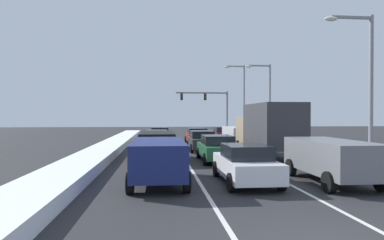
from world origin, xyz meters
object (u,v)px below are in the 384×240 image
at_px(suv_black_left_lane_second, 157,143).
at_px(traffic_light_gantry, 211,103).
at_px(sedan_green_center_lane_second, 217,148).
at_px(sedan_charcoal_center_lane_third, 202,141).
at_px(sedan_white_center_lane_nearest, 245,164).
at_px(suv_silver_right_lane_third, 239,135).
at_px(sedan_tan_left_lane_fourth, 160,135).
at_px(sedan_red_center_lane_fourth, 197,136).
at_px(street_lamp_right_far, 241,95).
at_px(sedan_maroon_right_lane_fourth, 223,134).
at_px(sedan_gray_left_lane_third, 157,139).
at_px(suv_navy_left_lane_nearest, 159,158).
at_px(street_lamp_right_mid, 266,95).
at_px(street_lamp_right_near, 364,75).
at_px(suv_gray_right_lane_nearest, 331,157).
at_px(box_truck_right_lane_second, 268,128).

height_order(suv_black_left_lane_second, traffic_light_gantry, traffic_light_gantry).
relative_size(sedan_green_center_lane_second, traffic_light_gantry, 0.60).
bearing_deg(sedan_charcoal_center_lane_third, sedan_white_center_lane_nearest, -89.33).
xyz_separation_m(suv_silver_right_lane_third, sedan_tan_left_lane_fourth, (-6.69, 5.48, -0.25)).
height_order(sedan_red_center_lane_fourth, street_lamp_right_far, street_lamp_right_far).
distance_m(sedan_maroon_right_lane_fourth, sedan_gray_left_lane_third, 10.05).
bearing_deg(traffic_light_gantry, suv_navy_left_lane_nearest, -102.03).
distance_m(sedan_charcoal_center_lane_third, street_lamp_right_mid, 11.98).
relative_size(suv_navy_left_lane_nearest, suv_black_left_lane_second, 1.00).
distance_m(sedan_charcoal_center_lane_third, street_lamp_right_near, 12.16).
distance_m(suv_gray_right_lane_nearest, sedan_white_center_lane_nearest, 3.38).
distance_m(sedan_white_center_lane_nearest, street_lamp_right_near, 9.13).
relative_size(suv_navy_left_lane_nearest, street_lamp_right_far, 0.54).
bearing_deg(suv_navy_left_lane_nearest, sedan_charcoal_center_lane_third, 75.27).
bearing_deg(sedan_tan_left_lane_fourth, suv_navy_left_lane_nearest, -90.39).
xyz_separation_m(box_truck_right_lane_second, traffic_light_gantry, (0.81, 28.22, 2.60)).
distance_m(sedan_red_center_lane_fourth, sedan_gray_left_lane_third, 5.56).
height_order(box_truck_right_lane_second, street_lamp_right_near, street_lamp_right_near).
bearing_deg(suv_navy_left_lane_nearest, sedan_red_center_lane_fourth, 78.95).
bearing_deg(suv_silver_right_lane_third, box_truck_right_lane_second, -90.48).
bearing_deg(street_lamp_right_mid, suv_gray_right_lane_nearest, -101.19).
xyz_separation_m(suv_black_left_lane_second, sedan_tan_left_lane_fourth, (0.22, 13.91, -0.25)).
height_order(box_truck_right_lane_second, sedan_maroon_right_lane_fourth, box_truck_right_lane_second).
bearing_deg(suv_gray_right_lane_nearest, sedan_red_center_lane_fourth, 99.70).
height_order(sedan_white_center_lane_nearest, street_lamp_right_near, street_lamp_right_near).
bearing_deg(sedan_charcoal_center_lane_third, sedan_maroon_right_lane_fourth, 69.94).
bearing_deg(sedan_tan_left_lane_fourth, suv_gray_right_lane_nearest, -72.88).
height_order(suv_gray_right_lane_nearest, street_lamp_right_mid, street_lamp_right_mid).
distance_m(sedan_red_center_lane_fourth, street_lamp_right_near, 16.73).
height_order(suv_silver_right_lane_third, sedan_red_center_lane_fourth, suv_silver_right_lane_third).
height_order(sedan_tan_left_lane_fourth, traffic_light_gantry, traffic_light_gantry).
height_order(sedan_gray_left_lane_third, traffic_light_gantry, traffic_light_gantry).
bearing_deg(sedan_white_center_lane_nearest, street_lamp_right_mid, 70.12).
bearing_deg(sedan_white_center_lane_nearest, street_lamp_right_near, 27.38).
relative_size(box_truck_right_lane_second, sedan_green_center_lane_second, 1.60).
bearing_deg(suv_silver_right_lane_third, sedan_green_center_lane_second, -110.58).
relative_size(sedan_charcoal_center_lane_third, sedan_red_center_lane_fourth, 1.00).
bearing_deg(suv_black_left_lane_second, suv_silver_right_lane_third, 50.67).
distance_m(sedan_red_center_lane_fourth, sedan_tan_left_lane_fourth, 4.38).
distance_m(suv_navy_left_lane_nearest, sedan_tan_left_lane_fourth, 20.93).
xyz_separation_m(sedan_maroon_right_lane_fourth, sedan_white_center_lane_nearest, (-3.19, -21.68, 0.00)).
height_order(sedan_maroon_right_lane_fourth, street_lamp_right_far, street_lamp_right_far).
bearing_deg(sedan_tan_left_lane_fourth, box_truck_right_lane_second, -64.04).
bearing_deg(street_lamp_right_near, suv_black_left_lane_second, 162.29).
bearing_deg(sedan_red_center_lane_fourth, sedan_green_center_lane_second, -90.84).
distance_m(sedan_white_center_lane_nearest, sedan_gray_left_lane_third, 14.65).
xyz_separation_m(box_truck_right_lane_second, street_lamp_right_near, (3.92, -3.74, 2.84)).
distance_m(sedan_charcoal_center_lane_third, suv_black_left_lane_second, 6.28).
bearing_deg(street_lamp_right_mid, street_lamp_right_near, -90.80).
xyz_separation_m(sedan_white_center_lane_nearest, traffic_light_gantry, (4.19, 35.75, 3.73)).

